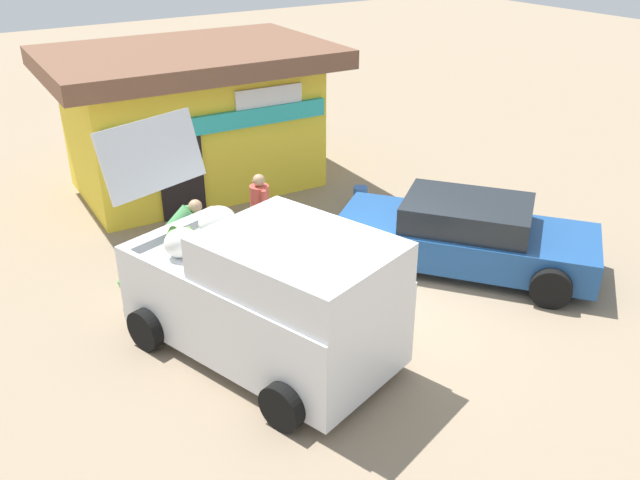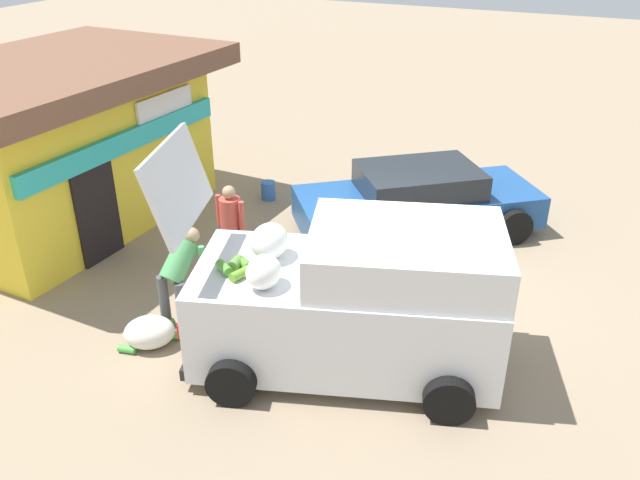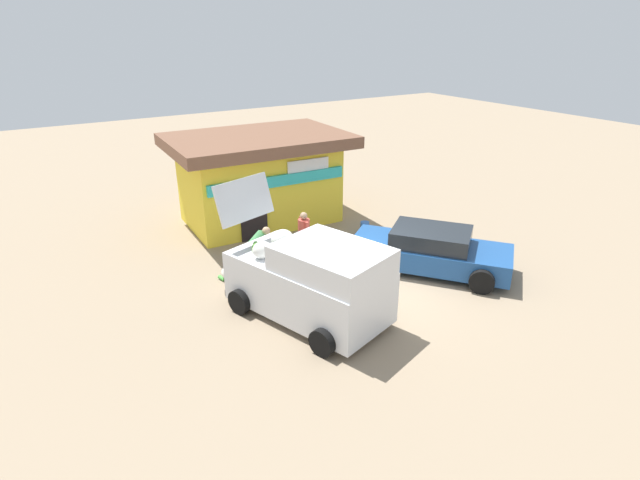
# 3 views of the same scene
# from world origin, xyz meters

# --- Properties ---
(ground_plane) EXTENTS (60.00, 60.00, 0.00)m
(ground_plane) POSITION_xyz_m (0.00, 0.00, 0.00)
(ground_plane) COLOR gray
(storefront_bar) EXTENTS (6.14, 4.33, 3.06)m
(storefront_bar) POSITION_xyz_m (-0.33, 6.20, 1.62)
(storefront_bar) COLOR yellow
(storefront_bar) RESTS_ON ground_plane
(delivery_van) EXTENTS (3.12, 4.55, 3.01)m
(delivery_van) POSITION_xyz_m (-2.17, -0.35, 1.00)
(delivery_van) COLOR silver
(delivery_van) RESTS_ON ground_plane
(parked_sedan) EXTENTS (4.08, 4.56, 1.24)m
(parked_sedan) POSITION_xyz_m (2.01, 0.06, 0.59)
(parked_sedan) COLOR #1E4C8C
(parked_sedan) RESTS_ON ground_plane
(vendor_standing) EXTENTS (0.39, 0.56, 1.57)m
(vendor_standing) POSITION_xyz_m (-0.78, 2.38, 0.90)
(vendor_standing) COLOR navy
(vendor_standing) RESTS_ON ground_plane
(customer_bending) EXTENTS (0.76, 0.59, 1.44)m
(customer_bending) POSITION_xyz_m (-2.37, 2.27, 0.88)
(customer_bending) COLOR #4C4C51
(customer_bending) RESTS_ON ground_plane
(unloaded_banana_pile) EXTENTS (0.96, 0.88, 0.46)m
(unloaded_banana_pile) POSITION_xyz_m (-3.01, 2.38, 0.21)
(unloaded_banana_pile) COLOR silver
(unloaded_banana_pile) RESTS_ON ground_plane
(paint_bucket) EXTENTS (0.30, 0.30, 0.38)m
(paint_bucket) POSITION_xyz_m (2.12, 3.29, 0.19)
(paint_bucket) COLOR blue
(paint_bucket) RESTS_ON ground_plane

